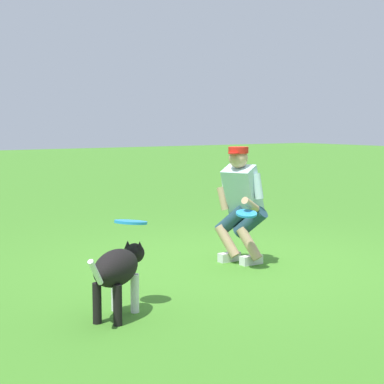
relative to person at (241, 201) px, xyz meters
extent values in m
plane|color=#428327|center=(0.09, -0.03, -0.70)|extent=(60.00, 60.00, 0.00)
cube|color=silver|center=(0.06, -0.13, -0.65)|extent=(0.26, 0.10, 0.10)
cylinder|color=tan|center=(0.10, -0.11, -0.46)|extent=(0.22, 0.33, 0.37)
cylinder|color=#224252|center=(0.04, -0.11, -0.23)|extent=(0.29, 0.43, 0.37)
cube|color=silver|center=(-0.05, 0.13, -0.65)|extent=(0.26, 0.10, 0.10)
cylinder|color=tan|center=(0.00, 0.15, -0.46)|extent=(0.22, 0.33, 0.37)
cylinder|color=#224252|center=(-0.05, 0.11, -0.23)|extent=(0.29, 0.43, 0.37)
cube|color=silver|center=(-0.03, -0.01, 0.11)|extent=(0.50, 0.47, 0.58)
cylinder|color=silver|center=(0.06, -0.19, 0.17)|extent=(0.13, 0.16, 0.29)
cylinder|color=silver|center=(-0.09, 0.18, 0.17)|extent=(0.13, 0.16, 0.29)
cylinder|color=tan|center=(0.09, 0.27, -0.01)|extent=(0.30, 0.18, 0.19)
cylinder|color=tan|center=(0.10, -0.20, 0.01)|extent=(0.13, 0.16, 0.27)
sphere|color=tan|center=(0.06, 0.02, 0.47)|extent=(0.21, 0.21, 0.21)
cylinder|color=red|center=(0.06, 0.02, 0.56)|extent=(0.22, 0.22, 0.07)
cylinder|color=red|center=(0.15, 0.06, 0.53)|extent=(0.12, 0.12, 0.02)
ellipsoid|color=black|center=(2.07, 1.01, -0.29)|extent=(0.64, 0.60, 0.29)
ellipsoid|color=white|center=(1.95, 0.91, -0.32)|extent=(0.14, 0.20, 0.17)
sphere|color=black|center=(1.77, 0.76, -0.25)|extent=(0.17, 0.17, 0.17)
cone|color=black|center=(1.70, 0.71, -0.27)|extent=(0.13, 0.13, 0.09)
cone|color=black|center=(1.75, 0.82, -0.17)|extent=(0.06, 0.06, 0.07)
cone|color=black|center=(1.82, 0.73, -0.17)|extent=(0.06, 0.06, 0.07)
cylinder|color=white|center=(1.88, 0.97, -0.54)|extent=(0.10, 0.10, 0.32)
cylinder|color=white|center=(1.99, 0.84, -0.54)|extent=(0.10, 0.10, 0.32)
cylinder|color=black|center=(2.16, 1.19, -0.54)|extent=(0.10, 0.10, 0.32)
cylinder|color=black|center=(2.27, 1.06, -0.54)|extent=(0.10, 0.10, 0.32)
cylinder|color=white|center=(2.37, 1.25, -0.24)|extent=(0.18, 0.16, 0.23)
cylinder|color=#2593DB|center=(1.83, 0.81, 0.03)|extent=(0.33, 0.33, 0.06)
cylinder|color=#2A91DF|center=(0.19, 0.34, -0.09)|extent=(0.31, 0.30, 0.07)
camera|label=1|loc=(4.36, 5.45, 0.86)|focal=59.51mm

